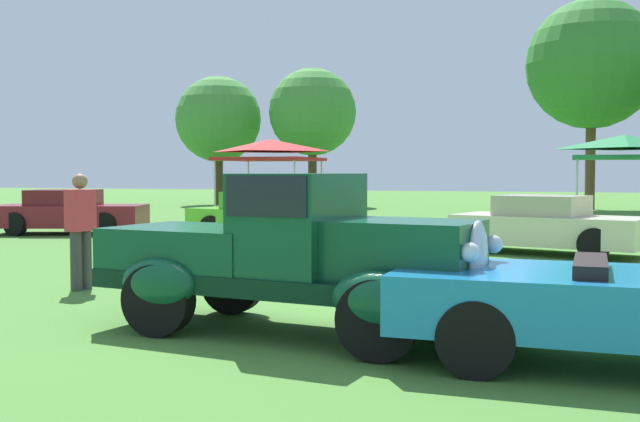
{
  "coord_description": "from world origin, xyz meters",
  "views": [
    {
      "loc": [
        2.9,
        -8.01,
        1.72
      ],
      "look_at": [
        -0.42,
        2.22,
        1.17
      ],
      "focal_mm": 43.61,
      "sensor_mm": 36.0,
      "label": 1
    }
  ],
  "objects_px": {
    "show_car_burgundy": "(69,212)",
    "feature_pickup_truck": "(293,253)",
    "canopy_tent_center_field": "(624,145)",
    "show_car_cream": "(547,225)",
    "show_car_lime": "(271,217)",
    "canopy_tent_left_field": "(270,149)",
    "spectator_between_cars": "(81,227)"
  },
  "relations": [
    {
      "from": "show_car_lime",
      "to": "canopy_tent_left_field",
      "type": "xyz_separation_m",
      "value": [
        -1.8,
        4.5,
        1.82
      ]
    },
    {
      "from": "feature_pickup_truck",
      "to": "canopy_tent_left_field",
      "type": "height_order",
      "value": "canopy_tent_left_field"
    },
    {
      "from": "canopy_tent_center_field",
      "to": "canopy_tent_left_field",
      "type": "bearing_deg",
      "value": -179.19
    },
    {
      "from": "show_car_cream",
      "to": "canopy_tent_center_field",
      "type": "height_order",
      "value": "canopy_tent_center_field"
    },
    {
      "from": "feature_pickup_truck",
      "to": "canopy_tent_center_field",
      "type": "bearing_deg",
      "value": 74.31
    },
    {
      "from": "show_car_cream",
      "to": "canopy_tent_center_field",
      "type": "bearing_deg",
      "value": 71.91
    },
    {
      "from": "show_car_burgundy",
      "to": "spectator_between_cars",
      "type": "xyz_separation_m",
      "value": [
        6.43,
        -8.58,
        0.31
      ]
    },
    {
      "from": "show_car_burgundy",
      "to": "feature_pickup_truck",
      "type": "bearing_deg",
      "value": -45.26
    },
    {
      "from": "canopy_tent_center_field",
      "to": "show_car_lime",
      "type": "bearing_deg",
      "value": -150.98
    },
    {
      "from": "show_car_burgundy",
      "to": "canopy_tent_left_field",
      "type": "distance_m",
      "value": 6.23
    },
    {
      "from": "show_car_burgundy",
      "to": "canopy_tent_left_field",
      "type": "xyz_separation_m",
      "value": [
        4.36,
        4.06,
        1.82
      ]
    },
    {
      "from": "show_car_cream",
      "to": "spectator_between_cars",
      "type": "relative_size",
      "value": 2.46
    },
    {
      "from": "canopy_tent_left_field",
      "to": "show_car_burgundy",
      "type": "bearing_deg",
      "value": -137.01
    },
    {
      "from": "canopy_tent_left_field",
      "to": "canopy_tent_center_field",
      "type": "relative_size",
      "value": 1.03
    },
    {
      "from": "spectator_between_cars",
      "to": "canopy_tent_left_field",
      "type": "height_order",
      "value": "canopy_tent_left_field"
    },
    {
      "from": "show_car_cream",
      "to": "canopy_tent_center_field",
      "type": "relative_size",
      "value": 1.53
    },
    {
      "from": "feature_pickup_truck",
      "to": "show_car_cream",
      "type": "bearing_deg",
      "value": 75.79
    },
    {
      "from": "show_car_cream",
      "to": "canopy_tent_left_field",
      "type": "relative_size",
      "value": 1.48
    },
    {
      "from": "show_car_burgundy",
      "to": "show_car_cream",
      "type": "relative_size",
      "value": 1.05
    },
    {
      "from": "show_car_lime",
      "to": "spectator_between_cars",
      "type": "relative_size",
      "value": 2.7
    },
    {
      "from": "show_car_cream",
      "to": "spectator_between_cars",
      "type": "height_order",
      "value": "spectator_between_cars"
    },
    {
      "from": "show_car_burgundy",
      "to": "show_car_lime",
      "type": "height_order",
      "value": "same"
    },
    {
      "from": "feature_pickup_truck",
      "to": "canopy_tent_left_field",
      "type": "bearing_deg",
      "value": 112.53
    },
    {
      "from": "show_car_lime",
      "to": "show_car_cream",
      "type": "bearing_deg",
      "value": -7.78
    },
    {
      "from": "feature_pickup_truck",
      "to": "spectator_between_cars",
      "type": "xyz_separation_m",
      "value": [
        -3.96,
        1.91,
        0.05
      ]
    },
    {
      "from": "show_car_lime",
      "to": "show_car_cream",
      "type": "relative_size",
      "value": 1.1
    },
    {
      "from": "feature_pickup_truck",
      "to": "spectator_between_cars",
      "type": "bearing_deg",
      "value": 154.29
    },
    {
      "from": "canopy_tent_center_field",
      "to": "spectator_between_cars",
      "type": "bearing_deg",
      "value": -122.33
    },
    {
      "from": "canopy_tent_left_field",
      "to": "spectator_between_cars",
      "type": "bearing_deg",
      "value": -80.69
    },
    {
      "from": "spectator_between_cars",
      "to": "canopy_tent_center_field",
      "type": "distance_m",
      "value": 15.2
    },
    {
      "from": "feature_pickup_truck",
      "to": "canopy_tent_center_field",
      "type": "xyz_separation_m",
      "value": [
        4.13,
        14.69,
        1.56
      ]
    },
    {
      "from": "show_car_burgundy",
      "to": "canopy_tent_center_field",
      "type": "bearing_deg",
      "value": 16.15
    }
  ]
}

